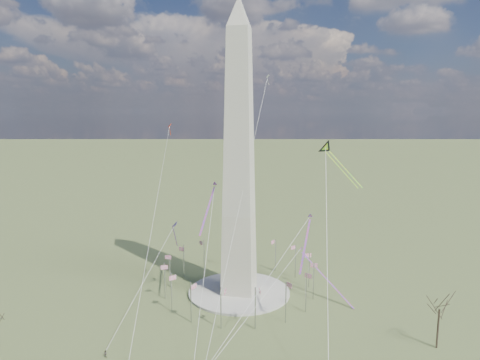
% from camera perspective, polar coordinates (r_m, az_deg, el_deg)
% --- Properties ---
extents(ground, '(2000.00, 2000.00, 0.00)m').
position_cam_1_polar(ground, '(157.53, -0.12, -14.81)').
color(ground, '#495229').
rests_on(ground, ground).
extents(plaza, '(36.00, 36.00, 0.80)m').
position_cam_1_polar(plaza, '(157.37, -0.12, -14.67)').
color(plaza, '#B1ADA2').
rests_on(plaza, ground).
extents(washington_monument, '(15.56, 15.56, 100.00)m').
position_cam_1_polar(washington_monument, '(144.88, -0.12, 2.81)').
color(washington_monument, beige).
rests_on(washington_monument, plaza).
extents(flagpole_ring, '(54.40, 54.40, 13.00)m').
position_cam_1_polar(flagpole_ring, '(154.73, -0.12, -12.34)').
color(flagpole_ring, '#B6B8BD').
rests_on(flagpole_ring, ground).
extents(tree_near, '(9.61, 9.61, 16.82)m').
position_cam_1_polar(tree_near, '(131.50, 25.07, -15.02)').
color(tree_near, '#3F2D26').
rests_on(tree_near, ground).
extents(person_west, '(0.92, 0.74, 1.83)m').
position_cam_1_polar(person_west, '(126.36, -17.51, -21.22)').
color(person_west, gray).
rests_on(person_west, ground).
extents(kite_delta_black, '(15.36, 15.29, 14.53)m').
position_cam_1_polar(kite_delta_black, '(147.92, 11.64, 3.90)').
color(kite_delta_black, black).
rests_on(kite_delta_black, ground).
extents(kite_diamond_purple, '(2.09, 3.13, 9.53)m').
position_cam_1_polar(kite_diamond_purple, '(157.92, -8.70, -6.30)').
color(kite_diamond_purple, navy).
rests_on(kite_diamond_purple, ground).
extents(kite_streamer_left, '(3.05, 19.85, 13.62)m').
position_cam_1_polar(kite_streamer_left, '(136.64, 8.89, -7.38)').
color(kite_streamer_left, '#F24326').
rests_on(kite_streamer_left, ground).
extents(kite_streamer_mid, '(1.90, 20.21, 13.88)m').
position_cam_1_polar(kite_streamer_mid, '(142.56, -4.04, -2.89)').
color(kite_streamer_mid, '#F24326').
rests_on(kite_streamer_mid, ground).
extents(kite_streamer_right, '(19.85, 14.66, 16.06)m').
position_cam_1_polar(kite_streamer_right, '(154.85, 10.34, -11.56)').
color(kite_streamer_right, '#F24326').
rests_on(kite_streamer_right, ground).
extents(kite_small_red, '(1.90, 1.68, 5.08)m').
position_cam_1_polar(kite_small_red, '(183.43, -9.34, 7.05)').
color(kite_small_red, red).
rests_on(kite_small_red, ground).
extents(kite_small_white, '(1.32, 1.93, 4.06)m').
position_cam_1_polar(kite_small_white, '(188.26, 3.72, 13.48)').
color(kite_small_white, white).
rests_on(kite_small_white, ground).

